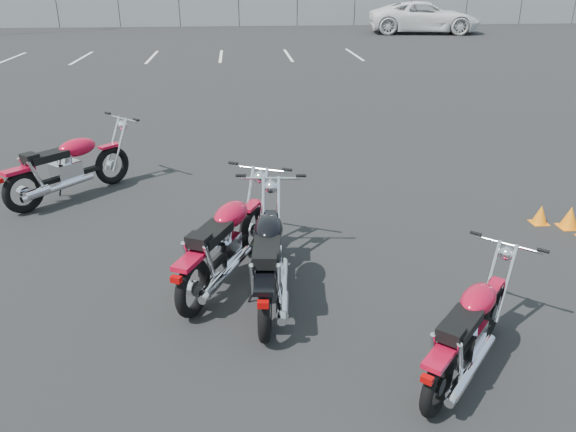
{
  "coord_description": "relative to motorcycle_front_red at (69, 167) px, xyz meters",
  "views": [
    {
      "loc": [
        -0.38,
        -5.74,
        3.42
      ],
      "look_at": [
        0.2,
        0.6,
        0.65
      ],
      "focal_mm": 35.0,
      "sensor_mm": 36.0,
      "label": 1
    }
  ],
  "objects": [
    {
      "name": "ground",
      "position": [
        3.13,
        -3.19,
        -0.53
      ],
      "size": [
        120.0,
        120.0,
        0.0
      ],
      "primitive_type": "plane",
      "color": "black",
      "rests_on": "ground"
    },
    {
      "name": "motorcycle_front_red",
      "position": [
        0.0,
        0.0,
        0.0
      ],
      "size": [
        1.94,
        2.04,
        1.16
      ],
      "color": "black",
      "rests_on": "ground"
    },
    {
      "name": "motorcycle_second_black",
      "position": [
        3.04,
        -3.41,
        -0.02
      ],
      "size": [
        0.88,
        2.28,
        1.11
      ],
      "color": "black",
      "rests_on": "ground"
    },
    {
      "name": "motorcycle_third_red",
      "position": [
        2.55,
        -2.97,
        -0.02
      ],
      "size": [
        1.41,
        2.23,
        1.12
      ],
      "color": "black",
      "rests_on": "ground"
    },
    {
      "name": "motorcycle_rear_red",
      "position": [
        4.77,
        -4.85,
        -0.08
      ],
      "size": [
        1.6,
        1.74,
        0.98
      ],
      "color": "black",
      "rests_on": "ground"
    },
    {
      "name": "training_cone_near",
      "position": [
        7.15,
        -1.7,
        -0.39
      ],
      "size": [
        0.24,
        0.24,
        0.28
      ],
      "color": "orange",
      "rests_on": "ground"
    },
    {
      "name": "training_cone_extra",
      "position": [
        7.5,
        -1.89,
        -0.37
      ],
      "size": [
        0.27,
        0.27,
        0.33
      ],
      "color": "orange",
      "rests_on": "ground"
    },
    {
      "name": "chainlink_fence",
      "position": [
        3.13,
        31.81,
        0.37
      ],
      "size": [
        80.06,
        0.06,
        1.8
      ],
      "color": "slate",
      "rests_on": "ground"
    },
    {
      "name": "parking_line_stripes",
      "position": [
        0.63,
        16.81,
        -0.52
      ],
      "size": [
        15.12,
        4.0,
        0.01
      ],
      "color": "silver",
      "rests_on": "ground"
    },
    {
      "name": "white_van",
      "position": [
        14.19,
        25.87,
        0.91
      ],
      "size": [
        4.08,
        7.92,
        2.88
      ],
      "primitive_type": "imported",
      "rotation": [
        0.0,
        0.0,
        1.43
      ],
      "color": "white",
      "rests_on": "ground"
    }
  ]
}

